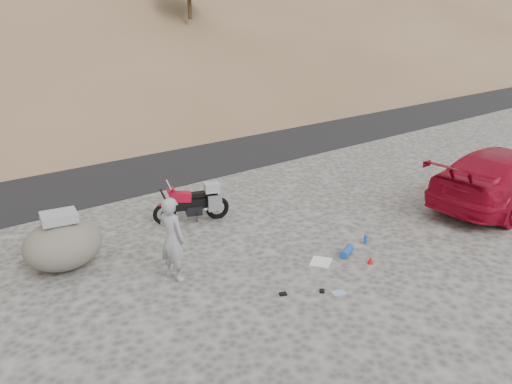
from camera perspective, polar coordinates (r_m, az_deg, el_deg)
ground at (r=11.57m, az=-1.35°, el=-8.04°), size 140.00×140.00×0.00m
road at (r=19.01m, az=-18.03°, el=2.37°), size 120.00×7.00×0.05m
motorcycle at (r=13.63m, az=-7.00°, el=-1.24°), size 2.01×1.02×1.25m
man at (r=11.09m, az=-9.27°, el=-9.64°), size 0.60×0.76×1.85m
red_car at (r=16.68m, az=26.36°, el=-1.20°), size 5.82×2.46×1.68m
boulder at (r=11.91m, az=-21.20°, el=-5.57°), size 2.13×1.99×1.29m
gear_white_cloth at (r=11.67m, az=7.43°, el=-7.91°), size 0.65×0.64×0.02m
gear_blue_mat at (r=12.03m, az=10.35°, el=-6.71°), size 0.52×0.36×0.19m
gear_bottle at (r=12.69m, az=12.41°, el=-5.32°), size 0.10×0.10×0.23m
gear_funnel at (r=11.77m, az=12.97°, el=-7.58°), size 0.15×0.15×0.18m
gear_glove_a at (r=10.36m, az=3.11°, el=-11.55°), size 0.17×0.15×0.04m
gear_glove_b at (r=10.53m, az=7.55°, el=-11.16°), size 0.16×0.16×0.04m
gear_blue_cloth at (r=10.55m, az=9.44°, el=-11.29°), size 0.33×0.28×0.01m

